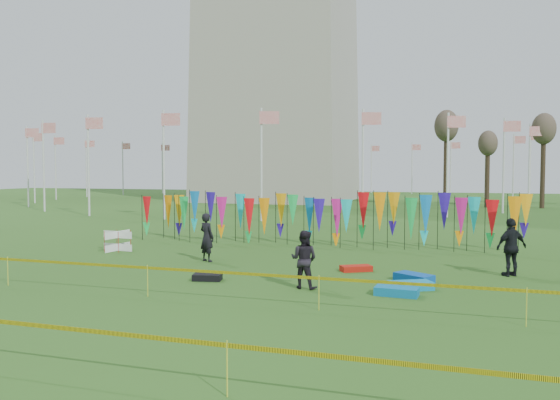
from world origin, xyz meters
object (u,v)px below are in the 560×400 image
(person_right, at_px, (511,247))
(kite_bag_red, at_px, (356,268))
(kite_bag_black, at_px, (207,277))
(person_left, at_px, (207,237))
(person_mid, at_px, (304,259))
(box_kite, at_px, (118,241))
(kite_bag_turquoise, at_px, (397,291))
(kite_bag_blue, at_px, (414,278))
(kite_bag_teal, at_px, (411,285))

(person_right, bearing_deg, kite_bag_red, -27.45)
(kite_bag_red, xyz_separation_m, kite_bag_black, (-4.31, -3.08, 0.01))
(person_left, height_order, kite_bag_red, person_left)
(person_mid, bearing_deg, box_kite, -19.58)
(kite_bag_turquoise, height_order, kite_bag_red, kite_bag_turquoise)
(person_mid, distance_m, kite_bag_red, 3.52)
(person_mid, bearing_deg, kite_bag_blue, -139.70)
(kite_bag_red, xyz_separation_m, kite_bag_teal, (2.07, -2.49, 0.02))
(person_left, relative_size, kite_bag_turquoise, 1.58)
(kite_bag_turquoise, distance_m, kite_bag_teal, 0.98)
(kite_bag_turquoise, xyz_separation_m, kite_bag_blue, (0.33, 2.18, 0.01))
(kite_bag_turquoise, bearing_deg, kite_bag_teal, 70.79)
(box_kite, bearing_deg, kite_bag_teal, -17.74)
(kite_bag_turquoise, relative_size, kite_bag_red, 1.11)
(person_left, relative_size, person_mid, 1.08)
(kite_bag_red, bearing_deg, person_right, 7.53)
(kite_bag_blue, xyz_separation_m, kite_bag_teal, (-0.01, -1.25, -0.00))
(box_kite, xyz_separation_m, kite_bag_red, (10.90, -1.66, -0.35))
(person_left, distance_m, kite_bag_red, 5.99)
(person_right, height_order, kite_bag_turquoise, person_right)
(kite_bag_blue, bearing_deg, kite_bag_black, -163.86)
(kite_bag_red, bearing_deg, kite_bag_blue, -30.77)
(person_left, distance_m, person_mid, 6.08)
(box_kite, height_order, kite_bag_blue, box_kite)
(box_kite, xyz_separation_m, person_mid, (9.88, -4.93, 0.43))
(box_kite, xyz_separation_m, kite_bag_teal, (12.97, -4.15, -0.33))
(box_kite, distance_m, kite_bag_red, 11.04)
(kite_bag_red, bearing_deg, box_kite, 171.35)
(kite_bag_black, bearing_deg, box_kite, 144.27)
(box_kite, relative_size, kite_bag_blue, 0.75)
(person_left, xyz_separation_m, kite_bag_black, (1.62, -3.39, -0.85))
(person_mid, height_order, kite_bag_turquoise, person_mid)
(person_left, xyz_separation_m, kite_bag_red, (5.93, -0.31, -0.85))
(box_kite, relative_size, kite_bag_teal, 0.71)
(box_kite, distance_m, person_mid, 11.06)
(kite_bag_teal, bearing_deg, kite_bag_black, -174.68)
(box_kite, distance_m, kite_bag_black, 8.13)
(person_right, height_order, kite_bag_blue, person_right)
(box_kite, distance_m, person_right, 16.07)
(kite_bag_black, bearing_deg, person_left, 115.49)
(person_right, bearing_deg, person_mid, -2.23)
(box_kite, relative_size, kite_bag_red, 0.83)
(person_left, relative_size, kite_bag_black, 2.10)
(person_left, distance_m, kite_bag_black, 3.85)
(person_mid, distance_m, kite_bag_blue, 3.78)
(box_kite, height_order, person_left, person_left)
(person_right, bearing_deg, kite_bag_teal, 11.05)
(person_mid, height_order, person_right, person_right)
(person_right, distance_m, kite_bag_black, 10.19)
(person_right, xyz_separation_m, kite_bag_blue, (-3.05, -1.91, -0.85))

